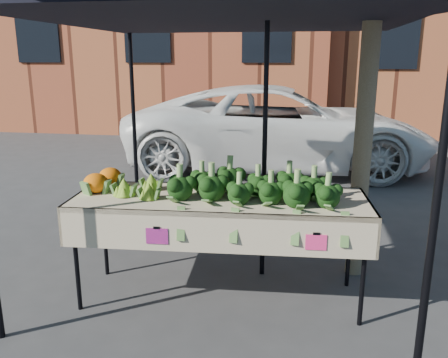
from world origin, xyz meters
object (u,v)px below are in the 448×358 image
Objects in this scene: vehicle at (282,13)px; street_tree at (373,14)px; canopy at (227,129)px; table at (220,248)px.

vehicle reaches higher than street_tree.
canopy is 0.57× the size of vehicle.
street_tree reaches higher than canopy.
table is 5.47m from vehicle.
canopy is 1.57m from street_tree.
street_tree is (1.22, 0.11, 0.98)m from canopy.
street_tree reaches higher than table.
table is 0.52× the size of street_tree.
street_tree is at bearing -172.20° from vehicle.
vehicle is 1.17× the size of street_tree.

